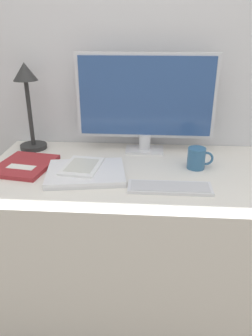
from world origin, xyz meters
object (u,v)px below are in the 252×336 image
object	(u,v)px
laptop	(86,173)
desk_lamp	(27,94)
coffee_mug	(197,158)
ereader	(82,166)
notebook	(25,165)
monitor	(146,101)
keyboard	(170,188)

from	to	relation	value
laptop	desk_lamp	distance (m)	0.50
coffee_mug	desk_lamp	bearing A→B (deg)	166.30
ereader	notebook	xyz separation A→B (m)	(-0.26, 0.04, -0.02)
laptop	coffee_mug	bearing A→B (deg)	13.32
ereader	desk_lamp	bearing A→B (deg)	137.60
monitor	coffee_mug	distance (m)	0.36
monitor	keyboard	world-z (taller)	monitor
monitor	keyboard	bearing A→B (deg)	-75.52
desk_lamp	ereader	bearing A→B (deg)	-42.40
keyboard	desk_lamp	world-z (taller)	desk_lamp
coffee_mug	ereader	bearing A→B (deg)	-170.29
coffee_mug	laptop	bearing A→B (deg)	-166.68
notebook	coffee_mug	world-z (taller)	coffee_mug
notebook	desk_lamp	bearing A→B (deg)	99.44
ereader	notebook	world-z (taller)	ereader
keyboard	coffee_mug	size ratio (longest dim) A/B	2.85
monitor	laptop	xyz separation A→B (m)	(-0.23, -0.30, -0.23)
laptop	ereader	size ratio (longest dim) A/B	1.61
keyboard	desk_lamp	distance (m)	0.81
ereader	coffee_mug	distance (m)	0.49
desk_lamp	monitor	bearing A→B (deg)	0.28
monitor	desk_lamp	bearing A→B (deg)	-179.72
monitor	laptop	distance (m)	0.45
notebook	laptop	bearing A→B (deg)	-12.90
desk_lamp	coffee_mug	size ratio (longest dim) A/B	3.74
keyboard	laptop	size ratio (longest dim) A/B	0.91
ereader	laptop	bearing A→B (deg)	-52.56
desk_lamp	keyboard	bearing A→B (deg)	-31.14
laptop	desk_lamp	xyz separation A→B (m)	(-0.32, 0.30, 0.26)
ereader	notebook	distance (m)	0.26
monitor	ereader	size ratio (longest dim) A/B	2.95
keyboard	ereader	bearing A→B (deg)	160.87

